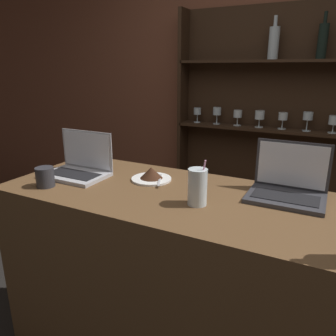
{
  "coord_description": "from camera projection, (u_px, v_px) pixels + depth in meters",
  "views": [
    {
      "loc": [
        0.4,
        -0.89,
        1.54
      ],
      "look_at": [
        -0.25,
        0.36,
        1.11
      ],
      "focal_mm": 35.0,
      "sensor_mm": 36.0,
      "label": 1
    }
  ],
  "objects": [
    {
      "name": "laptop_near",
      "position": [
        79.0,
        166.0,
        1.69
      ],
      "size": [
        0.32,
        0.21,
        0.22
      ],
      "color": "#ADADB2",
      "rests_on": "bar_counter"
    },
    {
      "name": "back_wall",
      "position": [
        281.0,
        94.0,
        2.5
      ],
      "size": [
        7.0,
        0.06,
        2.7
      ],
      "color": "brown",
      "rests_on": "ground_plane"
    },
    {
      "name": "bar_counter",
      "position": [
        212.0,
        301.0,
        1.52
      ],
      "size": [
        1.99,
        0.66,
        1.01
      ],
      "color": "brown",
      "rests_on": "ground_plane"
    },
    {
      "name": "laptop_far",
      "position": [
        288.0,
        186.0,
        1.4
      ],
      "size": [
        0.31,
        0.23,
        0.23
      ],
      "color": "#333338",
      "rests_on": "bar_counter"
    },
    {
      "name": "back_shelf",
      "position": [
        271.0,
        136.0,
        2.54
      ],
      "size": [
        1.48,
        0.18,
        1.98
      ],
      "color": "#332114",
      "rests_on": "ground_plane"
    },
    {
      "name": "coffee_cup",
      "position": [
        45.0,
        177.0,
        1.52
      ],
      "size": [
        0.08,
        0.08,
        0.09
      ],
      "color": "#2D2D33",
      "rests_on": "bar_counter"
    },
    {
      "name": "water_glass",
      "position": [
        197.0,
        187.0,
        1.31
      ],
      "size": [
        0.08,
        0.08,
        0.19
      ],
      "color": "silver",
      "rests_on": "bar_counter"
    },
    {
      "name": "cake_plate",
      "position": [
        151.0,
        175.0,
        1.62
      ],
      "size": [
        0.2,
        0.2,
        0.07
      ],
      "color": "white",
      "rests_on": "bar_counter"
    }
  ]
}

